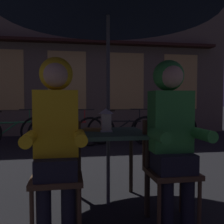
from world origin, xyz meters
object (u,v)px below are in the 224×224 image
(lantern, at_px, (106,119))
(bicycle_third, at_px, (67,132))
(chair_right, at_px, (168,164))
(book, at_px, (93,129))
(person_right_hooded, at_px, (171,124))
(cafe_table, at_px, (108,142))
(bicycle_fourth, at_px, (123,130))
(bicycle_fifth, at_px, (166,128))
(chair_left, at_px, (57,169))
(person_left_hooded, at_px, (56,126))
(bicycle_second, at_px, (11,132))

(lantern, height_order, bicycle_third, lantern)
(chair_right, xyz_separation_m, book, (-0.62, 0.46, 0.26))
(lantern, distance_m, person_right_hooded, 0.65)
(cafe_table, height_order, lantern, lantern)
(bicycle_fourth, bearing_deg, book, -107.18)
(bicycle_third, height_order, bicycle_fifth, same)
(bicycle_third, bearing_deg, book, -84.76)
(chair_left, distance_m, chair_right, 0.96)
(cafe_table, xyz_separation_m, chair_right, (0.48, -0.37, -0.15))
(book, bearing_deg, person_left_hooded, -105.23)
(chair_right, height_order, bicycle_fifth, chair_right)
(person_left_hooded, distance_m, bicycle_fifth, 4.60)
(bicycle_second, bearing_deg, person_left_hooded, -73.01)
(lantern, distance_m, person_left_hooded, 0.62)
(cafe_table, height_order, person_left_hooded, person_left_hooded)
(chair_right, relative_size, person_left_hooded, 0.62)
(person_left_hooded, bearing_deg, person_right_hooded, 0.00)
(person_right_hooded, bearing_deg, bicycle_second, 119.20)
(chair_right, distance_m, bicycle_third, 3.65)
(cafe_table, distance_m, bicycle_fifth, 3.97)
(chair_left, height_order, book, chair_left)
(person_right_hooded, bearing_deg, bicycle_fourth, 84.33)
(lantern, height_order, book, lantern)
(lantern, relative_size, person_right_hooded, 0.17)
(bicycle_third, bearing_deg, person_left_hooded, -90.88)
(person_right_hooded, distance_m, bicycle_fifth, 4.17)
(lantern, distance_m, bicycle_fifth, 4.01)
(cafe_table, height_order, person_right_hooded, person_right_hooded)
(person_left_hooded, bearing_deg, cafe_table, 41.57)
(chair_right, height_order, person_left_hooded, person_left_hooded)
(bicycle_fifth, bearing_deg, chair_left, -122.69)
(chair_left, xyz_separation_m, bicycle_second, (-1.16, 3.73, -0.14))
(person_left_hooded, relative_size, book, 7.00)
(bicycle_second, bearing_deg, bicycle_fifth, 1.16)
(bicycle_second, xyz_separation_m, book, (1.49, -3.27, 0.41))
(cafe_table, bearing_deg, bicycle_fifth, 60.28)
(cafe_table, xyz_separation_m, bicycle_second, (-1.64, 3.36, -0.29))
(chair_left, distance_m, bicycle_third, 3.53)
(lantern, relative_size, chair_right, 0.27)
(bicycle_fifth, bearing_deg, bicycle_second, -178.84)
(chair_right, xyz_separation_m, person_left_hooded, (-0.96, -0.06, 0.36))
(chair_left, distance_m, book, 0.63)
(lantern, xyz_separation_m, bicycle_second, (-1.62, 3.37, -0.51))
(bicycle_fourth, bearing_deg, bicycle_third, -173.55)
(person_left_hooded, bearing_deg, bicycle_second, 106.99)
(person_left_hooded, bearing_deg, chair_right, 3.39)
(person_left_hooded, height_order, bicycle_second, person_left_hooded)
(cafe_table, distance_m, person_right_hooded, 0.67)
(lantern, relative_size, bicycle_fifth, 0.14)
(cafe_table, xyz_separation_m, bicycle_fourth, (0.85, 3.31, -0.29))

